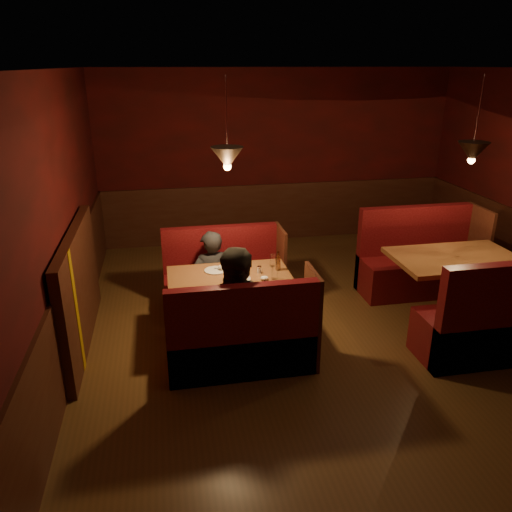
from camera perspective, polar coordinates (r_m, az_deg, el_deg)
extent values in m
cube|color=brown|center=(5.97, 9.91, -8.85)|extent=(6.00, 7.00, 0.01)
cube|color=#302016|center=(5.19, 12.03, 20.24)|extent=(6.00, 7.00, 0.01)
cube|color=black|center=(8.67, 2.44, 11.16)|extent=(6.00, 0.01, 2.90)
cube|color=black|center=(5.15, -22.12, 2.63)|extent=(0.01, 7.00, 2.90)
cube|color=#452318|center=(8.86, 2.38, 5.07)|extent=(6.00, 0.04, 1.00)
cube|color=#452318|center=(5.50, -20.51, -6.77)|extent=(0.04, 7.00, 1.00)
cube|color=#452318|center=(5.78, -19.53, -3.60)|extent=(0.10, 2.20, 1.30)
cube|color=#B2870F|center=(5.28, -19.76, -6.02)|extent=(0.01, 0.12, 1.30)
cylinder|color=#333333|center=(5.15, -3.41, 15.55)|extent=(0.01, 0.01, 0.80)
cone|color=black|center=(5.20, -3.31, 11.16)|extent=(0.34, 0.34, 0.22)
sphere|color=#FFBF72|center=(5.22, -3.29, 10.18)|extent=(0.08, 0.08, 0.08)
cylinder|color=#333333|center=(5.97, 24.09, 14.60)|extent=(0.01, 0.01, 0.80)
cone|color=black|center=(6.02, 23.52, 10.85)|extent=(0.34, 0.34, 0.22)
sphere|color=#FFBF72|center=(6.03, 23.40, 10.01)|extent=(0.08, 0.08, 0.08)
cube|color=brown|center=(5.59, -3.03, -2.50)|extent=(1.37, 0.83, 0.05)
cylinder|color=#452318|center=(5.75, -2.96, -5.86)|extent=(0.14, 0.14, 0.69)
cylinder|color=#452318|center=(5.90, -2.90, -8.66)|extent=(0.55, 0.55, 0.04)
cylinder|color=silver|center=(5.47, -2.05, -2.66)|extent=(0.27, 0.27, 0.02)
cube|color=black|center=(5.47, -2.69, -2.38)|extent=(0.09, 0.08, 0.03)
ellipsoid|color=silver|center=(5.45, -2.52, -2.35)|extent=(0.07, 0.07, 0.05)
cube|color=tan|center=(5.39, -2.07, -2.74)|extent=(0.09, 0.08, 0.03)
cylinder|color=silver|center=(5.38, -1.90, -2.93)|extent=(0.06, 0.12, 0.01)
cylinder|color=silver|center=(5.71, -4.65, -1.66)|extent=(0.25, 0.25, 0.01)
ellipsoid|color=beige|center=(5.71, -3.90, -1.28)|extent=(0.10, 0.10, 0.05)
cube|color=silver|center=(5.71, -3.85, -1.56)|extent=(0.18, 0.10, 0.00)
cylinder|color=white|center=(5.63, 0.37, -1.56)|extent=(0.05, 0.05, 0.08)
cylinder|color=white|center=(5.81, 1.93, -0.50)|extent=(0.07, 0.07, 0.15)
cylinder|color=white|center=(5.47, 2.13, -1.90)|extent=(0.07, 0.07, 0.15)
cylinder|color=#47230F|center=(5.70, 2.54, -0.88)|extent=(0.06, 0.06, 0.16)
cylinder|color=#47230F|center=(5.66, 2.56, 0.18)|extent=(0.03, 0.03, 0.07)
ellipsoid|color=white|center=(5.46, 0.96, -2.54)|extent=(0.10, 0.08, 0.04)
cube|color=#440406|center=(6.43, -3.82, -4.01)|extent=(1.47, 0.54, 0.44)
cube|color=#440406|center=(6.51, -4.11, -0.89)|extent=(1.47, 0.12, 1.03)
cube|color=#452318|center=(6.44, 2.79, -1.11)|extent=(0.04, 0.54, 1.03)
cube|color=#440406|center=(5.19, -1.82, -10.57)|extent=(1.47, 0.54, 0.44)
cube|color=#440406|center=(4.86, -1.47, -8.90)|extent=(1.47, 0.12, 1.03)
cube|color=#452318|center=(5.20, 6.44, -6.93)|extent=(0.04, 0.54, 1.03)
cube|color=brown|center=(6.33, 21.90, -0.28)|extent=(1.47, 0.94, 0.06)
cylinder|color=#452318|center=(6.48, 21.40, -3.70)|extent=(0.15, 0.15, 0.77)
cylinder|color=#452318|center=(6.63, 20.99, -6.57)|extent=(0.62, 0.62, 0.04)
cube|color=#440406|center=(7.16, 17.99, -2.11)|extent=(1.58, 0.61, 0.50)
cube|color=#440406|center=(7.24, 17.42, 1.03)|extent=(1.58, 0.13, 1.16)
cube|color=#452318|center=(7.46, 23.79, 0.78)|extent=(0.04, 0.61, 1.16)
cube|color=#440406|center=(5.95, 25.19, -8.02)|extent=(1.58, 0.61, 0.50)
cube|color=#440406|center=(5.64, 27.07, -6.16)|extent=(1.58, 0.13, 1.16)
imported|color=black|center=(6.15, -5.22, -0.31)|extent=(0.58, 0.45, 1.42)
imported|color=black|center=(4.94, -1.74, -4.37)|extent=(0.87, 0.71, 1.64)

